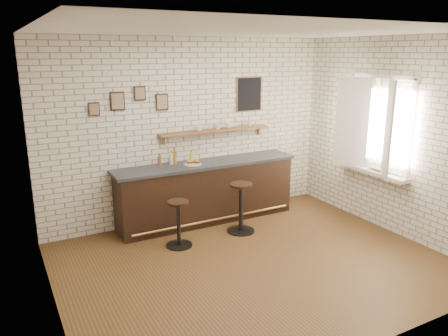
# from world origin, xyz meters

# --- Properties ---
(ground) EXTENTS (5.00, 5.00, 0.00)m
(ground) POSITION_xyz_m (0.00, 0.00, 0.00)
(ground) COLOR brown
(ground) RESTS_ON ground
(bar_counter) EXTENTS (3.10, 0.65, 1.01)m
(bar_counter) POSITION_xyz_m (0.13, 1.70, 0.51)
(bar_counter) COLOR black
(bar_counter) RESTS_ON ground
(sandwich_plate) EXTENTS (0.28, 0.28, 0.01)m
(sandwich_plate) POSITION_xyz_m (-0.12, 1.68, 1.02)
(sandwich_plate) COLOR white
(sandwich_plate) RESTS_ON bar_counter
(ciabatta_sandwich) EXTENTS (0.24, 0.17, 0.07)m
(ciabatta_sandwich) POSITION_xyz_m (-0.11, 1.68, 1.06)
(ciabatta_sandwich) COLOR tan
(ciabatta_sandwich) RESTS_ON sandwich_plate
(potato_chips) EXTENTS (0.26, 0.20, 0.00)m
(potato_chips) POSITION_xyz_m (-0.14, 1.68, 1.02)
(potato_chips) COLOR #E6B051
(potato_chips) RESTS_ON sandwich_plate
(bitters_bottle_brown) EXTENTS (0.06, 0.06, 0.20)m
(bitters_bottle_brown) POSITION_xyz_m (-0.62, 1.86, 1.09)
(bitters_bottle_brown) COLOR brown
(bitters_bottle_brown) RESTS_ON bar_counter
(bitters_bottle_white) EXTENTS (0.06, 0.06, 0.22)m
(bitters_bottle_white) POSITION_xyz_m (-0.42, 1.86, 1.10)
(bitters_bottle_white) COLOR beige
(bitters_bottle_white) RESTS_ON bar_counter
(bitters_bottle_amber) EXTENTS (0.06, 0.06, 0.27)m
(bitters_bottle_amber) POSITION_xyz_m (-0.37, 1.86, 1.12)
(bitters_bottle_amber) COLOR #945917
(bitters_bottle_amber) RESTS_ON bar_counter
(condiment_bottle_yellow) EXTENTS (0.06, 0.06, 0.18)m
(condiment_bottle_yellow) POSITION_xyz_m (-0.07, 1.86, 1.09)
(condiment_bottle_yellow) COLOR yellow
(condiment_bottle_yellow) RESTS_ON bar_counter
(bar_stool_left) EXTENTS (0.38, 0.38, 0.69)m
(bar_stool_left) POSITION_xyz_m (-0.68, 0.98, 0.37)
(bar_stool_left) COLOR black
(bar_stool_left) RESTS_ON ground
(bar_stool_right) EXTENTS (0.44, 0.44, 0.79)m
(bar_stool_right) POSITION_xyz_m (0.39, 1.02, 0.42)
(bar_stool_right) COLOR black
(bar_stool_right) RESTS_ON ground
(wall_shelf) EXTENTS (2.00, 0.18, 0.18)m
(wall_shelf) POSITION_xyz_m (0.40, 1.90, 1.48)
(wall_shelf) COLOR brown
(wall_shelf) RESTS_ON ground
(shelf_cup_a) EXTENTS (0.13, 0.13, 0.09)m
(shelf_cup_a) POSITION_xyz_m (0.10, 1.90, 1.55)
(shelf_cup_a) COLOR white
(shelf_cup_a) RESTS_ON wall_shelf
(shelf_cup_b) EXTENTS (0.14, 0.14, 0.09)m
(shelf_cup_b) POSITION_xyz_m (0.45, 1.90, 1.55)
(shelf_cup_b) COLOR white
(shelf_cup_b) RESTS_ON wall_shelf
(shelf_cup_c) EXTENTS (0.14, 0.14, 0.10)m
(shelf_cup_c) POSITION_xyz_m (0.66, 1.90, 1.55)
(shelf_cup_c) COLOR white
(shelf_cup_c) RESTS_ON wall_shelf
(shelf_cup_d) EXTENTS (0.14, 0.14, 0.09)m
(shelf_cup_d) POSITION_xyz_m (1.07, 1.90, 1.55)
(shelf_cup_d) COLOR white
(shelf_cup_d) RESTS_ON wall_shelf
(back_wall_decor) EXTENTS (2.96, 0.02, 0.56)m
(back_wall_decor) POSITION_xyz_m (0.23, 1.98, 2.05)
(back_wall_decor) COLOR black
(back_wall_decor) RESTS_ON ground
(window_sill) EXTENTS (0.20, 1.35, 0.06)m
(window_sill) POSITION_xyz_m (2.40, 0.30, 0.90)
(window_sill) COLOR white
(window_sill) RESTS_ON ground
(casement_window) EXTENTS (0.40, 1.30, 1.56)m
(casement_window) POSITION_xyz_m (2.36, 0.30, 1.65)
(casement_window) COLOR white
(casement_window) RESTS_ON ground
(book_lower) EXTENTS (0.25, 0.28, 0.02)m
(book_lower) POSITION_xyz_m (2.38, 0.23, 0.94)
(book_lower) COLOR tan
(book_lower) RESTS_ON window_sill
(book_upper) EXTENTS (0.18, 0.23, 0.02)m
(book_upper) POSITION_xyz_m (2.38, 0.23, 0.96)
(book_upper) COLOR tan
(book_upper) RESTS_ON book_lower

